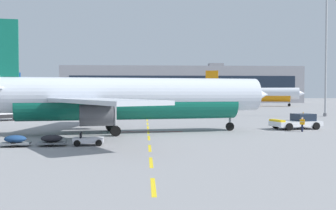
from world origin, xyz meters
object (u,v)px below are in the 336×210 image
baggage_train (34,140)px  apron_light_mast_far (326,30)px  airliner_far_center (251,94)px  ground_crew_worker (302,124)px  fuel_service_truck (6,110)px  pushback_tug (297,122)px  airliner_foreground (125,98)px

baggage_train → apron_light_mast_far: size_ratio=0.45×
airliner_far_center → baggage_train: size_ratio=2.71×
ground_crew_worker → fuel_service_truck: bearing=153.4°
pushback_tug → fuel_service_truck: size_ratio=0.96×
airliner_foreground → pushback_tug: 21.63m
ground_crew_worker → apron_light_mast_far: size_ratio=0.06×
airliner_foreground → ground_crew_worker: (20.43, 0.51, -3.01)m
airliner_far_center → fuel_service_truck: 82.18m
airliner_foreground → baggage_train: bearing=-125.0°
airliner_foreground → fuel_service_truck: (-19.97, 20.70, -2.30)m
pushback_tug → ground_crew_worker: bearing=-101.5°
pushback_tug → baggage_train: 31.73m
pushback_tug → ground_crew_worker: 3.31m
fuel_service_truck → baggage_train: (12.68, -31.12, -1.11)m
airliner_far_center → apron_light_mast_far: bearing=-90.0°
pushback_tug → ground_crew_worker: pushback_tug is taller
airliner_far_center → ground_crew_worker: size_ratio=19.06×
ground_crew_worker → apron_light_mast_far: apron_light_mast_far is taller
pushback_tug → baggage_train: bearing=-153.4°
pushback_tug → baggage_train: size_ratio=0.56×
fuel_service_truck → baggage_train: 33.63m
pushback_tug → airliner_far_center: 78.74m
pushback_tug → apron_light_mast_far: (14.68, 24.43, 15.06)m
fuel_service_truck → airliner_far_center: bearing=47.3°
airliner_far_center → apron_light_mast_far: 54.29m
airliner_far_center → fuel_service_truck: airliner_far_center is taller
airliner_foreground → pushback_tug: airliner_foreground is taller
fuel_service_truck → ground_crew_worker: size_ratio=4.08×
pushback_tug → ground_crew_worker: size_ratio=3.92×
fuel_service_truck → ground_crew_worker: fuel_service_truck is taller
fuel_service_truck → baggage_train: size_ratio=0.58×
airliner_far_center → ground_crew_worker: 82.04m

